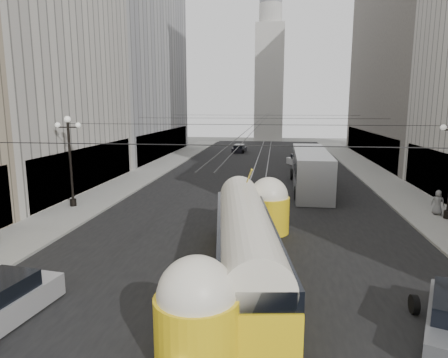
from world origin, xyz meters
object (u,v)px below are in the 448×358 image
(streetcar, at_px, (245,240))
(pedestrian_crossing_a, at_px, (202,343))
(city_bus, at_px, (311,168))
(pedestrian_sidewalk_right, at_px, (438,202))
(pedestrian_crossing_b, at_px, (207,321))

(streetcar, xyz_separation_m, pedestrian_crossing_a, (-0.70, -6.36, -0.77))
(city_bus, relative_size, pedestrian_sidewalk_right, 8.18)
(pedestrian_crossing_b, bearing_deg, city_bus, 150.42)
(city_bus, distance_m, pedestrian_sidewalk_right, 11.01)
(city_bus, bearing_deg, pedestrian_crossing_a, -101.06)
(pedestrian_crossing_b, bearing_deg, pedestrian_crossing_a, -14.37)
(streetcar, relative_size, pedestrian_crossing_b, 9.77)
(city_bus, bearing_deg, pedestrian_sidewalk_right, -46.23)
(streetcar, relative_size, pedestrian_crossing_a, 8.94)
(streetcar, height_order, pedestrian_crossing_b, streetcar)
(pedestrian_crossing_b, height_order, pedestrian_sidewalk_right, pedestrian_sidewalk_right)
(streetcar, distance_m, pedestrian_sidewalk_right, 16.13)
(streetcar, height_order, pedestrian_crossing_a, streetcar)
(streetcar, distance_m, pedestrian_crossing_a, 6.45)
(pedestrian_crossing_a, relative_size, pedestrian_crossing_b, 1.09)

